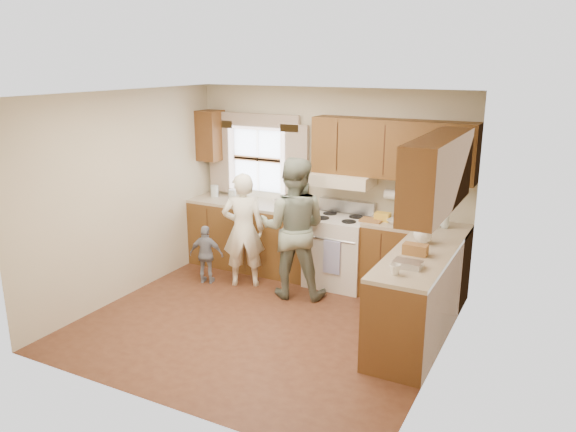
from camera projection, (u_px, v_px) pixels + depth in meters
The scene contains 6 objects.
room at pixel (262, 215), 5.93m from camera, with size 3.80×3.80×3.80m.
kitchen_fixtures at pixel (352, 233), 6.69m from camera, with size 3.80×2.25×2.15m.
stove at pixel (339, 250), 7.23m from camera, with size 0.76×0.67×1.07m.
woman_left at pixel (243, 230), 7.14m from camera, with size 0.54×0.35×1.48m, color white.
woman_right at pixel (293, 228), 6.79m from camera, with size 0.84×0.66×1.73m, color #2C4932.
child at pixel (206, 255), 7.29m from camera, with size 0.45×0.19×0.78m, color gray.
Camera 1 is at (2.87, -4.95, 2.83)m, focal length 35.00 mm.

